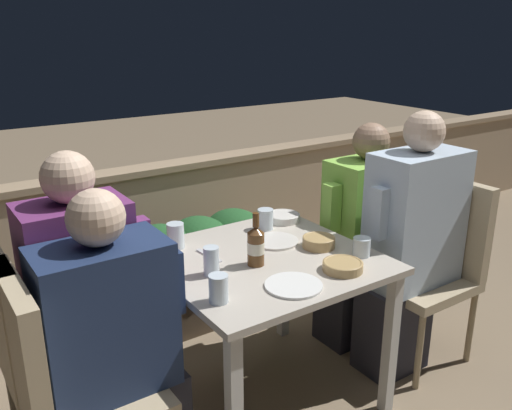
{
  "coord_description": "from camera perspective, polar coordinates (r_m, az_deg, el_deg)",
  "views": [
    {
      "loc": [
        -1.24,
        -1.75,
        1.67
      ],
      "look_at": [
        0.0,
        0.07,
        0.94
      ],
      "focal_mm": 38.0,
      "sensor_mm": 36.0,
      "label": 1
    }
  ],
  "objects": [
    {
      "name": "chair_left_far",
      "position": [
        2.22,
        -22.04,
        -13.2
      ],
      "size": [
        0.46,
        0.46,
        0.94
      ],
      "color": "tan",
      "rests_on": "ground_plane"
    },
    {
      "name": "bowl_2",
      "position": [
        2.46,
        6.62,
        -3.82
      ],
      "size": [
        0.15,
        0.15,
        0.05
      ],
      "color": "tan",
      "rests_on": "dining_table"
    },
    {
      "name": "person_blue_shirt",
      "position": [
        2.73,
        15.78,
        -4.16
      ],
      "size": [
        0.52,
        0.26,
        1.3
      ],
      "color": "#282833",
      "rests_on": "ground_plane"
    },
    {
      "name": "chair_right_near",
      "position": [
        2.92,
        18.28,
        -4.95
      ],
      "size": [
        0.46,
        0.46,
        0.94
      ],
      "color": "tan",
      "rests_on": "ground_plane"
    },
    {
      "name": "glass_cup_0",
      "position": [
        2.65,
        1.0,
        -1.51
      ],
      "size": [
        0.08,
        0.08,
        0.1
      ],
      "color": "silver",
      "rests_on": "dining_table"
    },
    {
      "name": "person_purple_stripe",
      "position": [
        2.22,
        -16.98,
        -10.28
      ],
      "size": [
        0.48,
        0.26,
        1.25
      ],
      "color": "#282833",
      "rests_on": "ground_plane"
    },
    {
      "name": "bowl_1",
      "position": [
        2.25,
        9.12,
        -6.31
      ],
      "size": [
        0.17,
        0.17,
        0.04
      ],
      "color": "tan",
      "rests_on": "dining_table"
    },
    {
      "name": "person_navy_jumper",
      "position": [
        2.02,
        -14.23,
        -14.48
      ],
      "size": [
        0.5,
        0.26,
        1.18
      ],
      "color": "#282833",
      "rests_on": "ground_plane"
    },
    {
      "name": "glass_cup_1",
      "position": [
        2.39,
        11.06,
        -4.34
      ],
      "size": [
        0.08,
        0.08,
        0.08
      ],
      "color": "silver",
      "rests_on": "dining_table"
    },
    {
      "name": "glass_cup_2",
      "position": [
        2.45,
        -8.46,
        -3.22
      ],
      "size": [
        0.08,
        0.08,
        0.12
      ],
      "color": "silver",
      "rests_on": "dining_table"
    },
    {
      "name": "dining_table",
      "position": [
        2.39,
        0.89,
        -7.61
      ],
      "size": [
        0.91,
        0.87,
        0.72
      ],
      "color": "#BCB2A3",
      "rests_on": "ground_plane"
    },
    {
      "name": "parapet_wall",
      "position": [
        3.59,
        -11.82,
        -2.42
      ],
      "size": [
        9.0,
        0.18,
        0.82
      ],
      "color": "tan",
      "rests_on": "ground_plane"
    },
    {
      "name": "plate_1",
      "position": [
        2.1,
        3.97,
        -8.44
      ],
      "size": [
        0.22,
        0.22,
        0.01
      ],
      "color": "white",
      "rests_on": "dining_table"
    },
    {
      "name": "glass_cup_4",
      "position": [
        2.18,
        -4.73,
        -5.89
      ],
      "size": [
        0.06,
        0.06,
        0.12
      ],
      "color": "silver",
      "rests_on": "dining_table"
    },
    {
      "name": "planter_hedge",
      "position": [
        3.18,
        -5.81,
        -6.08
      ],
      "size": [
        0.87,
        0.47,
        0.63
      ],
      "color": "brown",
      "rests_on": "ground_plane"
    },
    {
      "name": "beer_bottle",
      "position": [
        2.24,
        -0.02,
        -4.26
      ],
      "size": [
        0.07,
        0.07,
        0.23
      ],
      "color": "brown",
      "rests_on": "dining_table"
    },
    {
      "name": "chair_left_near",
      "position": [
        2.0,
        -20.07,
        -16.76
      ],
      "size": [
        0.46,
        0.46,
        0.94
      ],
      "color": "tan",
      "rests_on": "ground_plane"
    },
    {
      "name": "ground_plane",
      "position": [
        2.72,
        0.82,
        -19.44
      ],
      "size": [
        16.0,
        16.0,
        0.0
      ],
      "primitive_type": "plane",
      "color": "#847056"
    },
    {
      "name": "person_green_blouse",
      "position": [
        2.95,
        10.92,
        -3.14
      ],
      "size": [
        0.49,
        0.26,
        1.2
      ],
      "color": "#282833",
      "rests_on": "ground_plane"
    },
    {
      "name": "bowl_0",
      "position": [
        2.77,
        2.9,
        -1.24
      ],
      "size": [
        0.17,
        0.17,
        0.04
      ],
      "color": "silver",
      "rests_on": "dining_table"
    },
    {
      "name": "chair_right_far",
      "position": [
        3.11,
        13.64,
        -3.09
      ],
      "size": [
        0.46,
        0.46,
        0.94
      ],
      "color": "tan",
      "rests_on": "ground_plane"
    },
    {
      "name": "fork_0",
      "position": [
        2.36,
        -4.99,
        -5.33
      ],
      "size": [
        0.04,
        0.17,
        0.01
      ],
      "color": "silver",
      "rests_on": "dining_table"
    },
    {
      "name": "glass_cup_3",
      "position": [
        1.97,
        -3.97,
        -8.77
      ],
      "size": [
        0.07,
        0.07,
        0.11
      ],
      "color": "silver",
      "rests_on": "dining_table"
    },
    {
      "name": "plate_0",
      "position": [
        2.51,
        2.02,
        -3.81
      ],
      "size": [
        0.22,
        0.22,
        0.01
      ],
      "color": "silver",
      "rests_on": "dining_table"
    }
  ]
}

